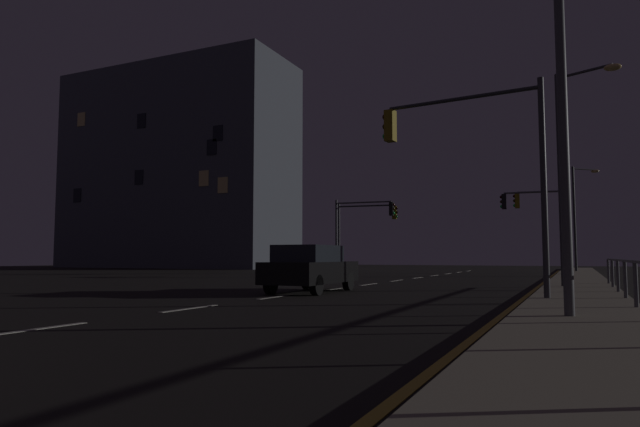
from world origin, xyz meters
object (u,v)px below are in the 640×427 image
Objects in this scene: traffic_light_far_left at (543,213)px; traffic_light_mid_left at (362,220)px; street_lamp_median at (569,156)px; street_lamp_across_street at (578,208)px; traffic_light_mid_right at (365,223)px; traffic_light_far_right at (536,213)px; street_lamp_corner at (561,54)px; building_distant at (178,169)px; traffic_light_near_right at (469,148)px; car at (311,268)px.

traffic_light_mid_left is at bearing -179.78° from traffic_light_far_left.
traffic_light_far_left is 0.69× the size of street_lamp_median.
traffic_light_mid_left is at bearing -151.80° from street_lamp_across_street.
traffic_light_mid_right is at bearing -152.89° from street_lamp_across_street.
street_lamp_median is (-0.33, -22.84, 0.07)m from street_lamp_across_street.
street_lamp_median is (2.07, -14.61, 0.96)m from traffic_light_far_right.
building_distant is (-39.08, 36.93, 5.88)m from street_lamp_corner.
traffic_light_near_right is 1.10× the size of traffic_light_far_right.
traffic_light_mid_right is 0.65× the size of street_lamp_corner.
street_lamp_corner is at bearing -86.38° from traffic_light_far_left.
traffic_light_far_right is (0.45, 20.62, -0.40)m from traffic_light_near_right.
building_distant is at bearing 136.62° from street_lamp_corner.
street_lamp_corner is (8.00, -6.22, 4.00)m from car.
traffic_light_near_right is at bearing -41.09° from building_distant.
traffic_light_far_right is at bearing 98.08° from street_lamp_median.
street_lamp_median is (1.68, -15.34, 0.94)m from traffic_light_far_left.
traffic_light_far_right is 0.68× the size of street_lamp_corner.
building_distant is (-39.09, 25.89, 5.90)m from street_lamp_median.
car is 0.88× the size of traffic_light_mid_right.
traffic_light_mid_right is at bearing -21.83° from building_distant.
traffic_light_mid_left is at bearing 105.88° from car.
street_lamp_corner is (13.62, -26.73, 1.21)m from traffic_light_mid_right.
street_lamp_corner is 54.09m from building_distant.
traffic_light_mid_right is at bearing 75.64° from traffic_light_mid_left.
car is at bearing -106.80° from street_lamp_across_street.
car is 21.35m from traffic_light_far_left.
street_lamp_corner is at bearing -90.59° from street_lamp_across_street.
traffic_light_near_right is at bearing -112.76° from street_lamp_median.
traffic_light_mid_left reaches higher than traffic_light_mid_right.
building_distant is (-25.46, 10.20, 7.09)m from traffic_light_mid_right.
street_lamp_across_street is at bearing 89.16° from street_lamp_median.
traffic_light_far_left reaches higher than traffic_light_mid_left.
street_lamp_across_street reaches higher than traffic_light_far_right.
street_lamp_across_street is at bearing 28.20° from traffic_light_mid_left.
street_lamp_median reaches higher than traffic_light_mid_right.
traffic_light_mid_right is 0.95× the size of traffic_light_far_left.
car is 0.83× the size of traffic_light_far_left.
street_lamp_across_street is at bearing 73.20° from car.
street_lamp_corner is (13.73, -26.34, 1.06)m from traffic_light_mid_left.
traffic_light_near_right is 20.62m from traffic_light_far_right.
traffic_light_far_left reaches higher than car.
traffic_light_far_right is 0.83m from traffic_light_far_left.
traffic_light_far_left is (0.84, 21.35, -0.37)m from traffic_light_near_right.
traffic_light_far_right is at bearing -5.36° from traffic_light_mid_right.
traffic_light_near_right is 48.96m from building_distant.
traffic_light_far_left is at bearing 87.75° from traffic_light_near_right.
car is 0.77× the size of traffic_light_near_right.
traffic_light_mid_right is 0.97× the size of traffic_light_far_right.
traffic_light_mid_right is 0.20× the size of building_distant.
traffic_light_far_left is (6.34, 20.16, 3.04)m from car.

